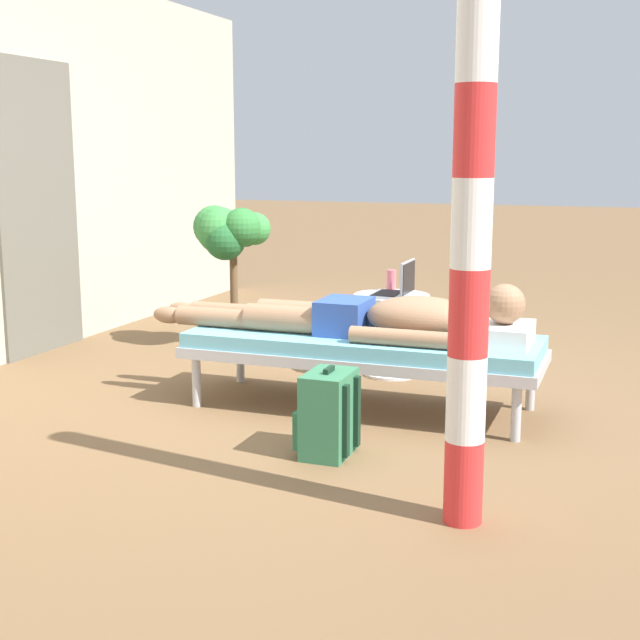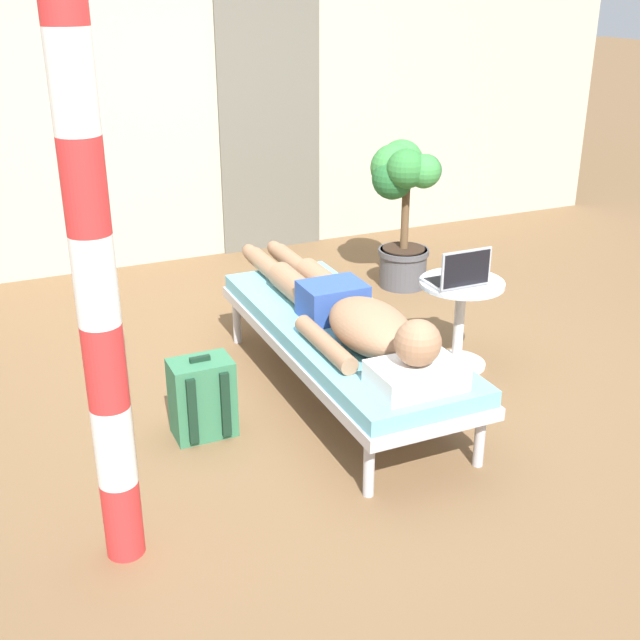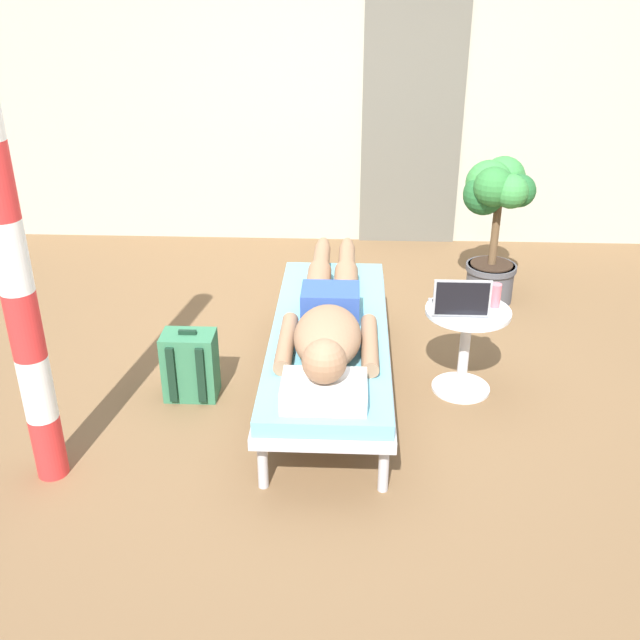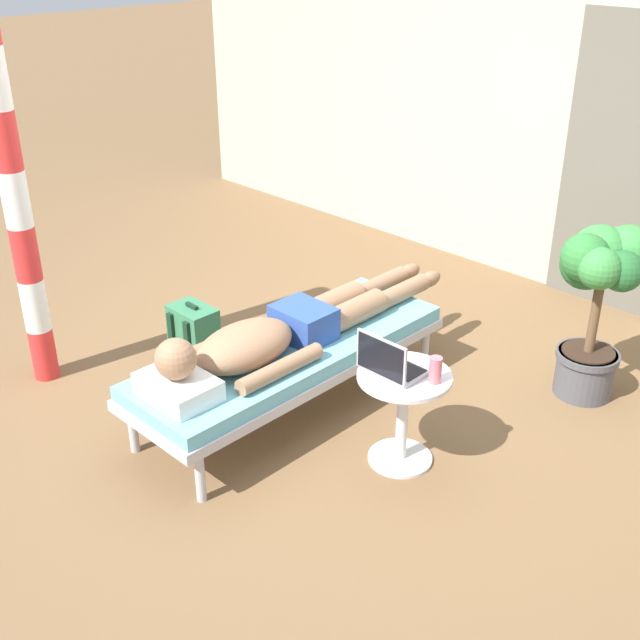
# 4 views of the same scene
# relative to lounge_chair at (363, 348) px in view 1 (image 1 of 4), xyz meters

# --- Properties ---
(ground_plane) EXTENTS (40.00, 40.00, 0.00)m
(ground_plane) POSITION_rel_lounge_chair_xyz_m (-0.01, 0.11, -0.35)
(ground_plane) COLOR brown
(house_door_panel) EXTENTS (0.84, 0.03, 2.04)m
(house_door_panel) POSITION_rel_lounge_chair_xyz_m (0.60, 2.57, 0.67)
(house_door_panel) COLOR #625F54
(house_door_panel) RESTS_ON ground
(lounge_chair) EXTENTS (0.67, 1.97, 0.42)m
(lounge_chair) POSITION_rel_lounge_chair_xyz_m (0.00, 0.00, 0.00)
(lounge_chair) COLOR #B7B7BC
(lounge_chair) RESTS_ON ground
(person_reclining) EXTENTS (0.53, 2.17, 0.32)m
(person_reclining) POSITION_rel_lounge_chair_xyz_m (0.00, -0.09, 0.17)
(person_reclining) COLOR white
(person_reclining) RESTS_ON lounge_chair
(side_table) EXTENTS (0.48, 0.48, 0.52)m
(side_table) POSITION_rel_lounge_chair_xyz_m (0.78, 0.05, 0.01)
(side_table) COLOR silver
(side_table) RESTS_ON ground
(laptop) EXTENTS (0.31, 0.24, 0.23)m
(laptop) POSITION_rel_lounge_chair_xyz_m (0.72, 0.00, 0.24)
(laptop) COLOR #A5A8AD
(laptop) RESTS_ON side_table
(drink_glass) EXTENTS (0.06, 0.06, 0.14)m
(drink_glass) POSITION_rel_lounge_chair_xyz_m (0.93, 0.10, 0.25)
(drink_glass) COLOR #D86672
(drink_glass) RESTS_ON side_table
(backpack) EXTENTS (0.30, 0.26, 0.42)m
(backpack) POSITION_rel_lounge_chair_xyz_m (-0.79, -0.08, -0.15)
(backpack) COLOR #33724C
(backpack) RESTS_ON ground
(potted_plant) EXTENTS (0.49, 0.59, 1.03)m
(potted_plant) POSITION_rel_lounge_chair_xyz_m (1.12, 1.35, 0.36)
(potted_plant) COLOR #4C4C51
(potted_plant) RESTS_ON ground
(porch_post) EXTENTS (0.15, 0.15, 2.30)m
(porch_post) POSITION_rel_lounge_chair_xyz_m (-1.34, -0.83, 0.80)
(porch_post) COLOR red
(porch_post) RESTS_ON ground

